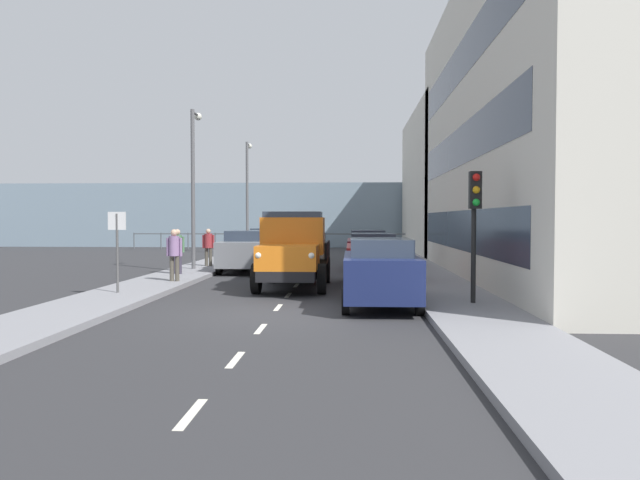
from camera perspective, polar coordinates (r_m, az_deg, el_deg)
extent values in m
plane|color=#2D2D30|center=(23.09, -1.58, -3.47)|extent=(80.00, 80.00, 0.00)
cube|color=gray|center=(23.18, 9.83, -3.29)|extent=(2.22, 41.95, 0.15)
cube|color=gray|center=(23.88, -12.64, -3.16)|extent=(2.22, 41.95, 0.15)
cube|color=silver|center=(7.24, -12.05, -15.72)|extent=(0.12, 1.10, 0.01)
cube|color=silver|center=(9.72, -7.98, -11.10)|extent=(0.12, 1.10, 0.01)
cube|color=silver|center=(12.28, -5.61, -8.33)|extent=(0.12, 1.10, 0.01)
cube|color=silver|center=(15.14, -3.97, -6.36)|extent=(0.12, 1.10, 0.01)
cube|color=silver|center=(17.56, -3.00, -5.20)|extent=(0.12, 1.10, 0.01)
cube|color=silver|center=(20.05, -2.26, -4.30)|extent=(0.12, 1.10, 0.01)
cube|color=silver|center=(22.32, -1.73, -3.65)|extent=(0.12, 1.10, 0.01)
cube|color=silver|center=(24.96, -1.24, -3.05)|extent=(0.12, 1.10, 0.01)
cube|color=silver|center=(27.67, -0.83, -2.56)|extent=(0.12, 1.10, 0.01)
cube|color=silver|center=(29.98, -0.54, -2.20)|extent=(0.12, 1.10, 0.01)
cube|color=silver|center=(32.32, -0.29, -1.90)|extent=(0.12, 1.10, 0.01)
cube|color=silver|center=(35.23, -0.03, -1.58)|extent=(0.12, 1.10, 0.01)
cube|color=silver|center=(38.13, 0.20, -1.30)|extent=(0.12, 1.10, 0.01)
cube|color=silver|center=(40.57, 0.36, -1.10)|extent=(0.12, 1.10, 0.01)
cube|color=beige|center=(23.37, 21.22, 9.88)|extent=(6.65, 20.44, 10.92)
cube|color=#2D3847|center=(22.33, 13.05, 0.92)|extent=(0.08, 17.37, 1.40)
cube|color=#2D3847|center=(22.48, 13.11, 8.58)|extent=(0.08, 17.37, 1.40)
cube|color=#2D3847|center=(23.02, 13.17, 16.02)|extent=(0.08, 17.37, 1.40)
cube|color=beige|center=(39.18, 13.59, 5.23)|extent=(6.65, 15.18, 8.90)
cube|color=gray|center=(46.93, 0.71, 2.37)|extent=(80.00, 0.80, 5.00)
cylinder|color=#4C5156|center=(45.01, 18.63, -0.14)|extent=(0.08, 0.08, 1.20)
cylinder|color=#4C5156|center=(44.51, 16.15, -0.14)|extent=(0.08, 0.08, 1.20)
cylinder|color=#4C5156|center=(44.09, 13.62, -0.14)|extent=(0.08, 0.08, 1.20)
cylinder|color=#4C5156|center=(43.76, 11.05, -0.13)|extent=(0.08, 0.08, 1.20)
cylinder|color=#4C5156|center=(43.52, 8.44, -0.13)|extent=(0.08, 0.08, 1.20)
cylinder|color=#4C5156|center=(43.38, 5.81, -0.13)|extent=(0.08, 0.08, 1.20)
cylinder|color=#4C5156|center=(43.32, 3.17, -0.12)|extent=(0.08, 0.08, 1.20)
cylinder|color=#4C5156|center=(43.36, 0.52, -0.12)|extent=(0.08, 0.08, 1.20)
cylinder|color=#4C5156|center=(43.49, -2.11, -0.11)|extent=(0.08, 0.08, 1.20)
cylinder|color=#4C5156|center=(43.71, -4.72, -0.11)|extent=(0.08, 0.08, 1.20)
cylinder|color=#4C5156|center=(44.02, -7.30, -0.10)|extent=(0.08, 0.08, 1.20)
cylinder|color=#4C5156|center=(44.41, -9.84, -0.09)|extent=(0.08, 0.08, 1.20)
cylinder|color=#4C5156|center=(44.90, -12.33, -0.09)|extent=(0.08, 0.08, 1.20)
cylinder|color=#4C5156|center=(45.46, -14.77, -0.08)|extent=(0.08, 0.08, 1.20)
cylinder|color=#4C5156|center=(46.11, -17.13, -0.08)|extent=(0.08, 0.08, 1.20)
cube|color=#4C5156|center=(43.34, 0.53, 0.57)|extent=(28.00, 0.08, 0.08)
cube|color=black|center=(19.42, -2.44, -2.74)|extent=(1.64, 5.60, 0.30)
cube|color=orange|center=(17.55, -3.01, -1.61)|extent=(1.72, 1.90, 0.70)
cube|color=silver|center=(16.66, -3.32, -1.90)|extent=(1.16, 0.08, 0.56)
sphere|color=white|center=(16.59, -0.80, -1.47)|extent=(0.20, 0.20, 0.20)
sphere|color=white|center=(16.75, -5.83, -1.44)|extent=(0.20, 0.20, 0.20)
cube|color=orange|center=(19.02, -2.54, 0.41)|extent=(1.93, 1.34, 1.15)
cube|color=#2D3847|center=(19.02, -2.54, 1.84)|extent=(1.78, 1.23, 0.56)
cube|color=#2D2319|center=(20.74, -2.10, -1.80)|extent=(2.10, 2.80, 0.16)
cube|color=black|center=(20.65, 0.69, -0.92)|extent=(0.08, 2.80, 0.56)
cube|color=black|center=(20.83, -4.86, -0.90)|extent=(0.08, 2.80, 0.56)
cylinder|color=black|center=(17.69, 0.17, -3.69)|extent=(0.24, 0.90, 0.90)
cylinder|color=black|center=(17.89, -6.03, -3.63)|extent=(0.24, 0.90, 0.90)
cylinder|color=black|center=(20.90, 0.59, -2.81)|extent=(0.24, 0.90, 0.90)
cylinder|color=black|center=(21.06, -4.67, -2.78)|extent=(0.24, 0.90, 0.90)
cube|color=navy|center=(15.18, 5.68, -3.31)|extent=(1.78, 4.10, 1.00)
cube|color=#2D3847|center=(14.93, 5.72, -0.67)|extent=(1.46, 2.26, 0.42)
cylinder|color=black|center=(16.48, 2.51, -4.63)|extent=(0.18, 0.60, 0.60)
cylinder|color=black|center=(16.55, 8.39, -4.62)|extent=(0.18, 0.60, 0.60)
cylinder|color=black|center=(13.95, 2.43, -5.84)|extent=(0.18, 0.60, 0.60)
cylinder|color=black|center=(14.04, 9.39, -5.82)|extent=(0.18, 0.60, 0.60)
cube|color=#B21E1E|center=(20.62, 4.94, -1.91)|extent=(1.72, 3.92, 1.00)
cube|color=#2D3847|center=(20.38, 4.97, 0.04)|extent=(1.41, 2.16, 0.42)
cylinder|color=black|center=(21.86, 2.68, -3.00)|extent=(0.18, 0.60, 0.60)
cylinder|color=black|center=(21.91, 6.96, -3.00)|extent=(0.18, 0.60, 0.60)
cylinder|color=black|center=(19.44, 2.66, -3.62)|extent=(0.18, 0.60, 0.60)
cylinder|color=black|center=(19.50, 7.46, -3.62)|extent=(0.18, 0.60, 0.60)
cube|color=maroon|center=(26.52, 4.49, -1.04)|extent=(1.73, 4.43, 1.00)
cube|color=#2D3847|center=(26.29, 4.50, 0.49)|extent=(1.42, 2.43, 0.42)
cylinder|color=black|center=(27.91, 2.72, -1.91)|extent=(0.18, 0.60, 0.60)
cylinder|color=black|center=(27.95, 6.09, -1.91)|extent=(0.18, 0.60, 0.60)
cylinder|color=black|center=(25.17, 2.70, -2.34)|extent=(0.18, 0.60, 0.60)
cylinder|color=black|center=(25.22, 6.44, -2.34)|extent=(0.18, 0.60, 0.60)
cube|color=slate|center=(25.18, -7.00, -1.21)|extent=(1.76, 4.19, 1.00)
cube|color=#2D3847|center=(25.34, -6.93, 0.42)|extent=(1.44, 2.30, 0.42)
cylinder|color=black|center=(23.80, -5.55, -2.59)|extent=(0.18, 0.60, 0.60)
cylinder|color=black|center=(24.10, -9.48, -2.56)|extent=(0.18, 0.60, 0.60)
cylinder|color=black|center=(26.36, -4.72, -2.14)|extent=(0.18, 0.60, 0.60)
cylinder|color=black|center=(26.63, -8.29, -2.12)|extent=(0.18, 0.60, 0.60)
cube|color=black|center=(31.40, -5.02, -0.57)|extent=(1.77, 4.17, 1.00)
cube|color=#2D3847|center=(31.57, -4.98, 0.74)|extent=(1.45, 2.29, 0.42)
cylinder|color=black|center=(30.04, -3.77, -1.63)|extent=(0.18, 0.60, 0.60)
cylinder|color=black|center=(30.28, -6.93, -1.62)|extent=(0.18, 0.60, 0.60)
cylinder|color=black|center=(32.60, -3.25, -1.35)|extent=(0.18, 0.60, 0.60)
cylinder|color=black|center=(32.82, -6.16, -1.33)|extent=(0.18, 0.60, 0.60)
cylinder|color=#4C473D|center=(20.51, -13.32, -2.63)|extent=(0.14, 0.14, 0.83)
cylinder|color=#4C473D|center=(20.57, -13.80, -2.63)|extent=(0.14, 0.14, 0.83)
cylinder|color=gray|center=(20.49, -13.58, -0.56)|extent=(0.34, 0.34, 0.66)
cylinder|color=gray|center=(20.43, -12.99, -0.65)|extent=(0.09, 0.09, 0.60)
cylinder|color=gray|center=(20.56, -14.17, -0.65)|extent=(0.09, 0.09, 0.60)
sphere|color=tan|center=(20.48, -13.59, 0.67)|extent=(0.22, 0.22, 0.22)
cylinder|color=#383342|center=(23.17, -13.07, -2.13)|extent=(0.14, 0.14, 0.81)
cylinder|color=#383342|center=(23.22, -13.50, -2.12)|extent=(0.14, 0.14, 0.81)
cylinder|color=#47724C|center=(23.15, -13.30, -0.34)|extent=(0.34, 0.34, 0.64)
cylinder|color=#47724C|center=(23.09, -12.77, -0.42)|extent=(0.09, 0.09, 0.59)
cylinder|color=#47724C|center=(23.22, -13.82, -0.41)|extent=(0.09, 0.09, 0.59)
sphere|color=tan|center=(23.14, -13.31, 0.73)|extent=(0.22, 0.22, 0.22)
cylinder|color=#383342|center=(24.71, -13.29, -1.90)|extent=(0.14, 0.14, 0.79)
cylinder|color=#383342|center=(24.77, -13.69, -1.90)|extent=(0.14, 0.14, 0.79)
cylinder|color=gray|center=(24.70, -13.50, -0.27)|extent=(0.34, 0.34, 0.62)
cylinder|color=gray|center=(24.64, -13.01, -0.35)|extent=(0.09, 0.09, 0.57)
cylinder|color=gray|center=(24.77, -13.99, -0.34)|extent=(0.09, 0.09, 0.57)
sphere|color=tan|center=(24.69, -13.51, 0.69)|extent=(0.21, 0.21, 0.21)
cylinder|color=#4C473D|center=(26.79, -10.29, -1.58)|extent=(0.14, 0.14, 0.79)
cylinder|color=#4C473D|center=(26.83, -10.67, -1.58)|extent=(0.14, 0.14, 0.79)
cylinder|color=maroon|center=(26.78, -10.49, -0.08)|extent=(0.34, 0.34, 0.62)
cylinder|color=maroon|center=(26.73, -10.03, -0.14)|extent=(0.09, 0.09, 0.57)
cylinder|color=maroon|center=(26.83, -10.95, -0.14)|extent=(0.09, 0.09, 0.57)
sphere|color=tan|center=(26.77, -10.49, 0.82)|extent=(0.21, 0.21, 0.21)
cylinder|color=black|center=(15.22, 14.29, 0.23)|extent=(0.12, 0.12, 3.20)
cube|color=black|center=(15.10, 14.43, 4.58)|extent=(0.28, 0.24, 0.90)
sphere|color=red|center=(15.00, 14.53, 5.75)|extent=(0.18, 0.18, 0.18)
sphere|color=orange|center=(14.98, 14.52, 4.60)|extent=(0.18, 0.18, 0.18)
sphere|color=green|center=(14.97, 14.51, 3.46)|extent=(0.18, 0.18, 0.18)
cylinder|color=#59595B|center=(25.40, -11.89, 4.70)|extent=(0.16, 0.16, 6.53)
cylinder|color=#59595B|center=(26.18, -11.68, 11.59)|extent=(0.10, 0.90, 0.10)
sphere|color=silver|center=(26.60, -11.43, 11.33)|extent=(0.32, 0.32, 0.32)
cylinder|color=#59595B|center=(37.63, -6.88, 4.04)|extent=(0.16, 0.16, 6.80)
cylinder|color=#59595B|center=(38.33, -6.79, 8.95)|extent=(0.10, 0.90, 0.10)
sphere|color=silver|center=(38.76, -6.67, 8.79)|extent=(0.32, 0.32, 0.32)
cylinder|color=#4C4C4C|center=(17.74, -18.57, -1.18)|extent=(0.07, 0.07, 2.20)
cube|color=silver|center=(17.72, -18.61, 1.72)|extent=(0.50, 0.04, 0.50)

